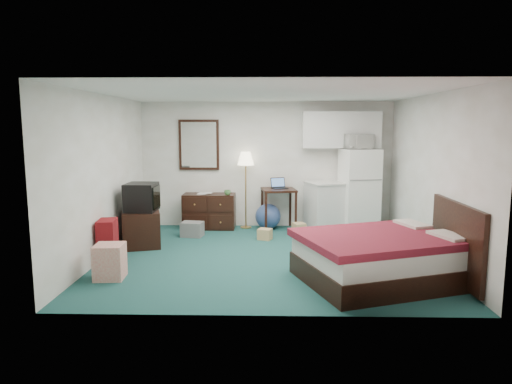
{
  "coord_description": "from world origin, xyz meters",
  "views": [
    {
      "loc": [
        0.01,
        -6.9,
        2.01
      ],
      "look_at": [
        -0.16,
        0.07,
        1.01
      ],
      "focal_mm": 32.0,
      "sensor_mm": 36.0,
      "label": 1
    }
  ],
  "objects_px": {
    "fridge": "(359,190)",
    "floor_lamp": "(246,190)",
    "kitchen_counter": "(330,207)",
    "tv_stand": "(141,229)",
    "dresser": "(209,211)",
    "suitcase": "(108,241)",
    "bed": "(379,259)",
    "desk": "(279,209)"
  },
  "relations": [
    {
      "from": "fridge",
      "to": "desk",
      "type": "bearing_deg",
      "value": 167.85
    },
    {
      "from": "dresser",
      "to": "tv_stand",
      "type": "relative_size",
      "value": 1.55
    },
    {
      "from": "bed",
      "to": "tv_stand",
      "type": "relative_size",
      "value": 2.91
    },
    {
      "from": "kitchen_counter",
      "to": "tv_stand",
      "type": "xyz_separation_m",
      "value": [
        -3.35,
        -1.33,
        -0.16
      ]
    },
    {
      "from": "kitchen_counter",
      "to": "tv_stand",
      "type": "bearing_deg",
      "value": -177.13
    },
    {
      "from": "bed",
      "to": "suitcase",
      "type": "relative_size",
      "value": 2.95
    },
    {
      "from": "desk",
      "to": "kitchen_counter",
      "type": "xyz_separation_m",
      "value": [
        1.0,
        -0.02,
        0.06
      ]
    },
    {
      "from": "desk",
      "to": "kitchen_counter",
      "type": "relative_size",
      "value": 0.88
    },
    {
      "from": "bed",
      "to": "dresser",
      "type": "bearing_deg",
      "value": 110.7
    },
    {
      "from": "floor_lamp",
      "to": "bed",
      "type": "relative_size",
      "value": 0.79
    },
    {
      "from": "bed",
      "to": "floor_lamp",
      "type": "bearing_deg",
      "value": 101.34
    },
    {
      "from": "dresser",
      "to": "desk",
      "type": "distance_m",
      "value": 1.38
    },
    {
      "from": "desk",
      "to": "suitcase",
      "type": "distance_m",
      "value": 3.47
    },
    {
      "from": "tv_stand",
      "to": "kitchen_counter",
      "type": "bearing_deg",
      "value": 5.75
    },
    {
      "from": "kitchen_counter",
      "to": "fridge",
      "type": "relative_size",
      "value": 0.58
    },
    {
      "from": "kitchen_counter",
      "to": "fridge",
      "type": "xyz_separation_m",
      "value": [
        0.55,
        -0.03,
        0.33
      ]
    },
    {
      "from": "floor_lamp",
      "to": "bed",
      "type": "xyz_separation_m",
      "value": [
        1.89,
        -3.16,
        -0.45
      ]
    },
    {
      "from": "fridge",
      "to": "floor_lamp",
      "type": "bearing_deg",
      "value": 165.28
    },
    {
      "from": "dresser",
      "to": "bed",
      "type": "bearing_deg",
      "value": -48.86
    },
    {
      "from": "bed",
      "to": "tv_stand",
      "type": "distance_m",
      "value": 3.97
    },
    {
      "from": "kitchen_counter",
      "to": "desk",
      "type": "bearing_deg",
      "value": 160.07
    },
    {
      "from": "dresser",
      "to": "bed",
      "type": "relative_size",
      "value": 0.53
    },
    {
      "from": "floor_lamp",
      "to": "fridge",
      "type": "bearing_deg",
      "value": -4.41
    },
    {
      "from": "suitcase",
      "to": "bed",
      "type": "bearing_deg",
      "value": -18.4
    },
    {
      "from": "floor_lamp",
      "to": "kitchen_counter",
      "type": "height_order",
      "value": "floor_lamp"
    },
    {
      "from": "tv_stand",
      "to": "suitcase",
      "type": "height_order",
      "value": "suitcase"
    },
    {
      "from": "floor_lamp",
      "to": "tv_stand",
      "type": "distance_m",
      "value": 2.3
    },
    {
      "from": "suitcase",
      "to": "dresser",
      "type": "bearing_deg",
      "value": 55.09
    },
    {
      "from": "dresser",
      "to": "suitcase",
      "type": "bearing_deg",
      "value": -116.61
    },
    {
      "from": "bed",
      "to": "tv_stand",
      "type": "height_order",
      "value": "bed"
    },
    {
      "from": "dresser",
      "to": "tv_stand",
      "type": "bearing_deg",
      "value": -123.94
    },
    {
      "from": "floor_lamp",
      "to": "suitcase",
      "type": "bearing_deg",
      "value": -128.89
    },
    {
      "from": "floor_lamp",
      "to": "fridge",
      "type": "xyz_separation_m",
      "value": [
        2.2,
        -0.17,
        0.03
      ]
    },
    {
      "from": "kitchen_counter",
      "to": "bed",
      "type": "bearing_deg",
      "value": -104.32
    },
    {
      "from": "desk",
      "to": "bed",
      "type": "height_order",
      "value": "desk"
    },
    {
      "from": "dresser",
      "to": "floor_lamp",
      "type": "distance_m",
      "value": 0.84
    },
    {
      "from": "suitcase",
      "to": "floor_lamp",
      "type": "bearing_deg",
      "value": 43.74
    },
    {
      "from": "bed",
      "to": "suitcase",
      "type": "distance_m",
      "value": 3.91
    },
    {
      "from": "suitcase",
      "to": "desk",
      "type": "bearing_deg",
      "value": 34.09
    },
    {
      "from": "kitchen_counter",
      "to": "tv_stand",
      "type": "height_order",
      "value": "kitchen_counter"
    },
    {
      "from": "desk",
      "to": "tv_stand",
      "type": "distance_m",
      "value": 2.71
    },
    {
      "from": "desk",
      "to": "fridge",
      "type": "xyz_separation_m",
      "value": [
        1.55,
        -0.05,
        0.39
      ]
    }
  ]
}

